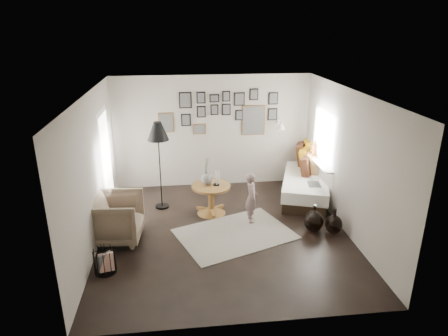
{
  "coord_description": "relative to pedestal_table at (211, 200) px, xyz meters",
  "views": [
    {
      "loc": [
        -0.76,
        -6.52,
        3.71
      ],
      "look_at": [
        0.05,
        0.5,
        1.1
      ],
      "focal_mm": 32.0,
      "sensor_mm": 36.0,
      "label": 1
    }
  ],
  "objects": [
    {
      "name": "window_right",
      "position": [
        2.35,
        0.5,
        0.65
      ],
      "size": [
        0.15,
        1.32,
        1.3
      ],
      "color": "white",
      "rests_on": "wall_right"
    },
    {
      "name": "child",
      "position": [
        0.74,
        -0.45,
        0.22
      ],
      "size": [
        0.25,
        0.38,
        1.01
      ],
      "primitive_type": "imported",
      "rotation": [
        0.0,
        0.0,
        1.6
      ],
      "color": "#6D5756",
      "rests_on": "ground"
    },
    {
      "name": "wall_back",
      "position": [
        0.17,
        1.56,
        1.02
      ],
      "size": [
        4.5,
        0.0,
        4.5
      ],
      "primitive_type": "plane",
      "rotation": [
        1.57,
        0.0,
        0.0
      ],
      "color": "#9B9488",
      "rests_on": "ground"
    },
    {
      "name": "demijohn_small",
      "position": [
        2.17,
        -1.1,
        -0.1
      ],
      "size": [
        0.32,
        0.32,
        0.49
      ],
      "color": "black",
      "rests_on": "ground"
    },
    {
      "name": "gallery_wall",
      "position": [
        0.46,
        1.54,
        1.46
      ],
      "size": [
        2.74,
        0.03,
        1.08
      ],
      "color": "brown",
      "rests_on": "wall_back"
    },
    {
      "name": "wall_front",
      "position": [
        0.17,
        -3.24,
        1.02
      ],
      "size": [
        4.5,
        0.0,
        4.5
      ],
      "primitive_type": "plane",
      "rotation": [
        -1.57,
        0.0,
        0.0
      ],
      "color": "#9B9488",
      "rests_on": "ground"
    },
    {
      "name": "wall_right",
      "position": [
        2.42,
        -0.84,
        1.02
      ],
      "size": [
        0.0,
        4.8,
        4.8
      ],
      "primitive_type": "plane",
      "rotation": [
        1.57,
        0.0,
        -1.57
      ],
      "color": "#9B9488",
      "rests_on": "ground"
    },
    {
      "name": "wall_left",
      "position": [
        -2.08,
        -0.84,
        1.02
      ],
      "size": [
        0.0,
        4.8,
        4.8
      ],
      "primitive_type": "plane",
      "rotation": [
        1.57,
        0.0,
        1.57
      ],
      "color": "#9B9488",
      "rests_on": "ground"
    },
    {
      "name": "wall_sconce",
      "position": [
        1.72,
        1.29,
        1.18
      ],
      "size": [
        0.18,
        0.36,
        0.16
      ],
      "color": "white",
      "rests_on": "wall_back"
    },
    {
      "name": "door_left",
      "position": [
        -2.06,
        0.36,
        0.77
      ],
      "size": [
        0.0,
        2.14,
        2.14
      ],
      "color": "white",
      "rests_on": "wall_left"
    },
    {
      "name": "candles",
      "position": [
        0.11,
        0.0,
        0.47
      ],
      "size": [
        0.13,
        0.13,
        0.29
      ],
      "color": "black",
      "rests_on": "pedestal_table"
    },
    {
      "name": "ceiling",
      "position": [
        0.17,
        -0.84,
        2.32
      ],
      "size": [
        4.8,
        4.8,
        0.0
      ],
      "primitive_type": "plane",
      "rotation": [
        3.14,
        0.0,
        0.0
      ],
      "color": "white",
      "rests_on": "wall_back"
    },
    {
      "name": "armchair",
      "position": [
        -1.78,
        -0.85,
        0.14
      ],
      "size": [
        0.99,
        0.97,
        0.84
      ],
      "primitive_type": "imported",
      "rotation": [
        0.0,
        0.0,
        1.49
      ],
      "color": "brown",
      "rests_on": "ground"
    },
    {
      "name": "vase",
      "position": [
        -0.08,
        0.02,
        0.5
      ],
      "size": [
        0.22,
        0.22,
        0.56
      ],
      "color": "black",
      "rests_on": "pedestal_table"
    },
    {
      "name": "magazine_basket",
      "position": [
        -1.83,
        -1.86,
        -0.09
      ],
      "size": [
        0.43,
        0.43,
        0.4
      ],
      "rotation": [
        0.0,
        0.0,
        0.43
      ],
      "color": "black",
      "rests_on": "ground"
    },
    {
      "name": "ground",
      "position": [
        0.17,
        -0.84,
        -0.28
      ],
      "size": [
        4.8,
        4.8,
        0.0
      ],
      "primitive_type": "plane",
      "color": "black",
      "rests_on": "ground"
    },
    {
      "name": "floor_lamp",
      "position": [
        -1.01,
        0.4,
        1.31
      ],
      "size": [
        0.43,
        0.43,
        1.85
      ],
      "rotation": [
        0.0,
        0.0,
        0.26
      ],
      "color": "black",
      "rests_on": "ground"
    },
    {
      "name": "rug",
      "position": [
        0.36,
        -0.93,
        -0.28
      ],
      "size": [
        2.39,
        2.04,
        0.01
      ],
      "primitive_type": "cube",
      "rotation": [
        0.0,
        0.0,
        0.37
      ],
      "color": "beige",
      "rests_on": "ground"
    },
    {
      "name": "magazine_on_daybed",
      "position": [
        2.17,
        0.07,
        0.22
      ],
      "size": [
        0.29,
        0.36,
        0.02
      ],
      "primitive_type": "cube",
      "rotation": [
        0.0,
        0.0,
        -0.15
      ],
      "color": "black",
      "rests_on": "daybed"
    },
    {
      "name": "daybed",
      "position": [
        2.17,
        0.73,
        0.06
      ],
      "size": [
        1.58,
        2.36,
        1.08
      ],
      "rotation": [
        0.0,
        0.0,
        -0.32
      ],
      "color": "black",
      "rests_on": "ground"
    },
    {
      "name": "armchair_cushion",
      "position": [
        -1.75,
        -0.8,
        0.2
      ],
      "size": [
        0.42,
        0.43,
        0.17
      ],
      "primitive_type": "cube",
      "rotation": [
        -0.21,
        0.0,
        -0.11
      ],
      "color": "silver",
      "rests_on": "armchair"
    },
    {
      "name": "pedestal_table",
      "position": [
        0.0,
        0.0,
        0.0
      ],
      "size": [
        0.78,
        0.78,
        0.62
      ],
      "rotation": [
        0.0,
        0.0,
        0.35
      ],
      "color": "brown",
      "rests_on": "ground"
    },
    {
      "name": "demijohn_large",
      "position": [
        1.83,
        -0.98,
        -0.07
      ],
      "size": [
        0.36,
        0.36,
        0.54
      ],
      "color": "black",
      "rests_on": "ground"
    }
  ]
}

